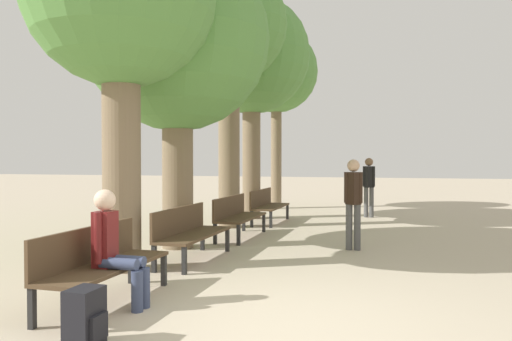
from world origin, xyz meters
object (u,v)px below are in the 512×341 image
tree_row_3 (251,58)px  tree_row_4 (276,73)px  tree_row_2 (229,30)px  backpack (85,318)px  bench_row_1 (188,230)px  bench_row_2 (237,214)px  bench_row_3 (267,204)px  pedestrian_mid (369,183)px  bench_row_0 (99,260)px  tree_row_1 (177,41)px  person_seated (114,245)px  pedestrian_near (353,198)px

tree_row_3 → tree_row_4: size_ratio=1.03×
tree_row_2 → backpack: bearing=-80.3°
bench_row_1 → tree_row_2: bearing=99.6°
bench_row_1 → backpack: size_ratio=3.82×
bench_row_2 → bench_row_3: size_ratio=1.00×
bench_row_1 → pedestrian_mid: (2.38, 6.76, 0.45)m
tree_row_3 → backpack: tree_row_3 is taller
bench_row_0 → bench_row_2: bearing=90.0°
bench_row_0 → backpack: 1.31m
bench_row_0 → tree_row_3: tree_row_3 is taller
bench_row_1 → pedestrian_mid: pedestrian_mid is taller
tree_row_2 → pedestrian_mid: size_ratio=3.74×
bench_row_0 → tree_row_2: bearing=95.9°
bench_row_1 → backpack: (0.61, -3.55, -0.24)m
pedestrian_mid → bench_row_3: bearing=-141.1°
tree_row_1 → person_seated: bearing=-75.8°
bench_row_0 → tree_row_3: 8.98m
bench_row_1 → tree_row_2: size_ratio=0.31×
bench_row_3 → person_seated: size_ratio=1.49×
bench_row_1 → tree_row_1: size_ratio=0.35×
tree_row_4 → backpack: tree_row_4 is taller
tree_row_2 → pedestrian_mid: (3.03, 2.92, -3.67)m
bench_row_1 → tree_row_3: 6.88m
person_seated → bench_row_2: bearing=92.8°
bench_row_0 → bench_row_3: 7.26m
tree_row_3 → pedestrian_mid: bearing=19.6°
bench_row_0 → bench_row_2: same height
bench_row_1 → tree_row_4: 9.39m
bench_row_1 → person_seated: bearing=-84.5°
bench_row_0 → tree_row_1: tree_row_1 is taller
bench_row_0 → bench_row_3: (0.00, 7.26, 0.00)m
bench_row_0 → backpack: bench_row_0 is taller
bench_row_0 → tree_row_4: bearing=93.4°
person_seated → tree_row_4: bearing=94.6°
bench_row_0 → tree_row_2: tree_row_2 is taller
bench_row_3 → bench_row_2: bearing=-90.0°
tree_row_1 → pedestrian_mid: (3.03, 5.75, -2.76)m
tree_row_2 → tree_row_4: size_ratio=1.05×
tree_row_2 → pedestrian_near: size_ratio=3.84×
bench_row_2 → person_seated: (0.24, -4.92, 0.19)m
tree_row_4 → pedestrian_near: tree_row_4 is taller
bench_row_0 → person_seated: size_ratio=1.49×
bench_row_0 → bench_row_2: (0.00, 4.84, 0.00)m
bench_row_0 → pedestrian_mid: 9.49m
tree_row_2 → tree_row_3: size_ratio=1.02×
pedestrian_mid → tree_row_4: bearing=149.9°
tree_row_1 → tree_row_3: (0.00, 4.67, 0.63)m
tree_row_3 → person_seated: 9.00m
bench_row_2 → tree_row_4: size_ratio=0.33×
bench_row_2 → person_seated: 4.93m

